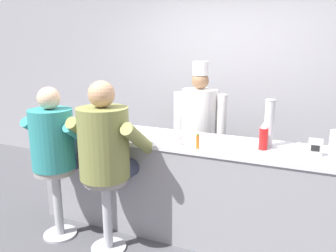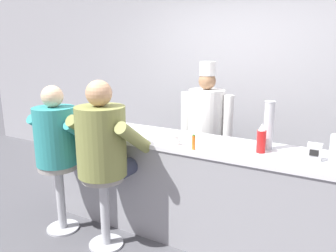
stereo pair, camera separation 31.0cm
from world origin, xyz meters
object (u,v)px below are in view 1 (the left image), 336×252
(ketchup_bottle_red, at_px, (263,137))
(diner_seated_teal, at_px, (55,144))
(cup_stack_steel, at_px, (269,123))
(diner_seated_olive, at_px, (107,148))
(cereal_bowl, at_px, (109,126))
(cook_in_whites_near, at_px, (199,125))
(hot_sauce_bottle_orange, at_px, (198,142))
(napkin_dispenser_chrome, at_px, (315,147))
(breakfast_plate, at_px, (87,130))
(coffee_mug_white, at_px, (178,140))

(ketchup_bottle_red, height_order, diner_seated_teal, diner_seated_teal)
(cup_stack_steel, height_order, diner_seated_olive, diner_seated_olive)
(cereal_bowl, bearing_deg, diner_seated_olive, -58.66)
(diner_seated_olive, height_order, cook_in_whites_near, cook_in_whites_near)
(hot_sauce_bottle_orange, relative_size, diner_seated_teal, 0.09)
(cup_stack_steel, distance_m, diner_seated_olive, 1.43)
(cup_stack_steel, height_order, napkin_dispenser_chrome, cup_stack_steel)
(ketchup_bottle_red, relative_size, diner_seated_olive, 0.16)
(hot_sauce_bottle_orange, distance_m, napkin_dispenser_chrome, 0.94)
(napkin_dispenser_chrome, height_order, diner_seated_olive, diner_seated_olive)
(ketchup_bottle_red, bearing_deg, cook_in_whites_near, 135.25)
(napkin_dispenser_chrome, distance_m, diner_seated_teal, 2.27)
(hot_sauce_bottle_orange, relative_size, breakfast_plate, 0.55)
(diner_seated_olive, bearing_deg, ketchup_bottle_red, 21.84)
(cereal_bowl, distance_m, diner_seated_teal, 0.63)
(cereal_bowl, relative_size, diner_seated_teal, 0.09)
(cereal_bowl, distance_m, napkin_dispenser_chrome, 2.01)
(ketchup_bottle_red, relative_size, cup_stack_steel, 0.59)
(breakfast_plate, xyz_separation_m, diner_seated_teal, (-0.05, -0.42, -0.05))
(cup_stack_steel, height_order, diner_seated_teal, diner_seated_teal)
(cup_stack_steel, xyz_separation_m, diner_seated_teal, (-1.83, -0.62, -0.24))
(cereal_bowl, xyz_separation_m, diner_seated_olive, (0.36, -0.59, -0.02))
(cereal_bowl, xyz_separation_m, diner_seated_teal, (-0.21, -0.59, -0.06))
(cup_stack_steel, bearing_deg, coffee_mug_white, -160.01)
(cereal_bowl, bearing_deg, napkin_dispenser_chrome, -2.28)
(coffee_mug_white, xyz_separation_m, cup_stack_steel, (0.74, 0.27, 0.16))
(cup_stack_steel, bearing_deg, cook_in_whites_near, 140.56)
(ketchup_bottle_red, xyz_separation_m, cup_stack_steel, (0.03, 0.12, 0.09))
(napkin_dispenser_chrome, bearing_deg, diner_seated_teal, -167.02)
(hot_sauce_bottle_orange, relative_size, napkin_dispenser_chrome, 0.97)
(cup_stack_steel, distance_m, diner_seated_teal, 1.95)
(ketchup_bottle_red, relative_size, napkin_dispenser_chrome, 1.82)
(ketchup_bottle_red, height_order, napkin_dispenser_chrome, ketchup_bottle_red)
(coffee_mug_white, relative_size, cook_in_whites_near, 0.09)
(diner_seated_olive, xyz_separation_m, cook_in_whites_near, (0.40, 1.33, -0.05))
(napkin_dispenser_chrome, xyz_separation_m, diner_seated_olive, (-1.65, -0.51, -0.06))
(cup_stack_steel, relative_size, napkin_dispenser_chrome, 3.07)
(cereal_bowl, distance_m, cup_stack_steel, 1.63)
(diner_seated_teal, bearing_deg, hot_sauce_bottle_orange, 13.19)
(ketchup_bottle_red, distance_m, napkin_dispenser_chrome, 0.41)
(ketchup_bottle_red, height_order, diner_seated_olive, diner_seated_olive)
(diner_seated_teal, relative_size, diner_seated_olive, 0.95)
(ketchup_bottle_red, xyz_separation_m, napkin_dispenser_chrome, (0.40, 0.01, -0.05))
(breakfast_plate, height_order, diner_seated_teal, diner_seated_teal)
(coffee_mug_white, height_order, diner_seated_olive, diner_seated_olive)
(hot_sauce_bottle_orange, xyz_separation_m, diner_seated_olive, (-0.73, -0.30, -0.06))
(coffee_mug_white, relative_size, napkin_dispenser_chrome, 1.04)
(breakfast_plate, relative_size, cup_stack_steel, 0.57)
(coffee_mug_white, height_order, cup_stack_steel, cup_stack_steel)
(hot_sauce_bottle_orange, xyz_separation_m, breakfast_plate, (-1.25, 0.11, -0.05))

